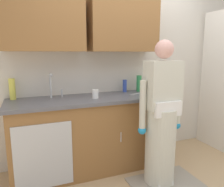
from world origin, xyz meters
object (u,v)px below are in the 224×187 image
Objects in this scene: bottle_water_tall at (125,86)px; bottle_cleaner_spray at (12,89)px; knife_on_counter at (136,94)px; cup_by_sink at (95,94)px; person_at_sink at (161,125)px; bottle_water_short at (139,83)px; sink at (56,101)px; sponge at (153,91)px.

bottle_water_tall is 1.44m from bottle_cleaner_spray.
cup_by_sink is at bearing 156.66° from knife_on_counter.
bottle_water_tall is at bearing 96.25° from person_at_sink.
bottle_water_short is 0.77m from cup_by_sink.
person_at_sink is 1.77m from bottle_cleaner_spray.
bottle_cleaner_spray is 1.03× the size of knife_on_counter.
sink is at bearing 169.92° from cup_by_sink.
bottle_water_tall is 0.41m from sponge.
sink is at bearing -24.58° from bottle_cleaner_spray.
person_at_sink is 6.75× the size of knife_on_counter.
bottle_cleaner_spray is 2.28× the size of cup_by_sink.
sponge is at bearing 6.48° from cup_by_sink.
bottle_water_short is at bearing 18.52° from cup_by_sink.
person_at_sink is 14.73× the size of sponge.
cup_by_sink is at bearing 139.60° from person_at_sink.
bottle_cleaner_spray reaches higher than sponge.
cup_by_sink is 0.99× the size of sponge.
bottle_water_tall reaches higher than knife_on_counter.
sponge reaches higher than knife_on_counter.
sponge is at bearing -24.60° from knife_on_counter.
bottle_cleaner_spray reaches higher than bottle_water_short.
bottle_cleaner_spray is (-1.44, 0.02, 0.04)m from bottle_water_tall.
bottle_water_tall is at bearing 154.37° from sponge.
sink is 2.08× the size of knife_on_counter.
sponge is at bearing -25.63° from bottle_water_tall.
bottle_cleaner_spray reaches higher than cup_by_sink.
cup_by_sink is at bearing -17.73° from bottle_cleaner_spray.
sink is 1.24m from person_at_sink.
cup_by_sink is 0.59m from knife_on_counter.
person_at_sink is at bearing -114.12° from sponge.
bottle_water_tall reaches higher than cup_by_sink.
person_at_sink reaches higher than bottle_cleaner_spray.
bottle_cleaner_spray is 0.97m from cup_by_sink.
knife_on_counter is (1.04, -0.01, 0.02)m from sink.
bottle_water_short is at bearing 136.74° from sponge.
person_at_sink is 9.33× the size of bottle_water_tall.
person_at_sink is 14.91× the size of cup_by_sink.
knife_on_counter is (0.59, 0.07, -0.05)m from cup_by_sink.
bottle_cleaner_spray is at bearing 155.42° from sink.
person_at_sink is at bearing -27.91° from bottle_cleaner_spray.
person_at_sink reaches higher than bottle_water_short.
bottle_water_tall is 0.76× the size of bottle_water_short.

